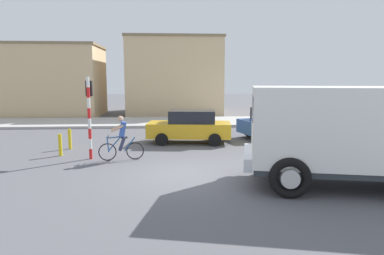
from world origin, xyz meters
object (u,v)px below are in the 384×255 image
object	(u,v)px
cyclist	(121,138)
traffic_light_pole	(89,106)
truck_foreground	(343,130)
car_red_near	(277,122)
bollard_far	(70,139)
bollard_near	(60,145)
car_white_mid	(190,126)

from	to	relation	value
cyclist	traffic_light_pole	bearing A→B (deg)	164.22
truck_foreground	cyclist	world-z (taller)	truck_foreground
car_red_near	cyclist	bearing A→B (deg)	-148.53
car_red_near	bollard_far	size ratio (longest dim) A/B	4.78
bollard_far	car_red_near	bearing A→B (deg)	12.81
car_red_near	bollard_near	size ratio (longest dim) A/B	4.78
car_red_near	bollard_near	world-z (taller)	car_red_near
cyclist	bollard_near	xyz separation A→B (m)	(-2.60, 0.92, -0.41)
cyclist	bollard_near	world-z (taller)	cyclist
traffic_light_pole	car_white_mid	bearing A→B (deg)	37.23
car_white_mid	truck_foreground	bearing A→B (deg)	-61.59
car_white_mid	bollard_near	distance (m)	6.04
car_red_near	truck_foreground	bearing A→B (deg)	-95.15
traffic_light_pole	bollard_near	world-z (taller)	traffic_light_pole
traffic_light_pole	bollard_far	distance (m)	2.88
car_red_near	traffic_light_pole	bearing A→B (deg)	-154.09
cyclist	car_red_near	xyz separation A→B (m)	(7.56, 4.63, -0.05)
truck_foreground	car_white_mid	size ratio (longest dim) A/B	1.40
traffic_light_pole	cyclist	bearing A→B (deg)	-15.78
car_white_mid	bollard_far	world-z (taller)	car_white_mid
car_red_near	bollard_far	bearing A→B (deg)	-167.19
cyclist	car_red_near	size ratio (longest dim) A/B	0.40
truck_foreground	cyclist	size ratio (longest dim) A/B	3.39
bollard_far	bollard_near	bearing A→B (deg)	-90.00
truck_foreground	car_red_near	distance (m)	8.51
bollard_near	bollard_far	size ratio (longest dim) A/B	1.00
truck_foreground	cyclist	distance (m)	7.84
traffic_light_pole	bollard_near	size ratio (longest dim) A/B	3.56
car_white_mid	car_red_near	bearing A→B (deg)	13.84
cyclist	bollard_far	distance (m)	3.51
traffic_light_pole	bollard_far	world-z (taller)	traffic_light_pole
traffic_light_pole	car_red_near	distance (m)	9.87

